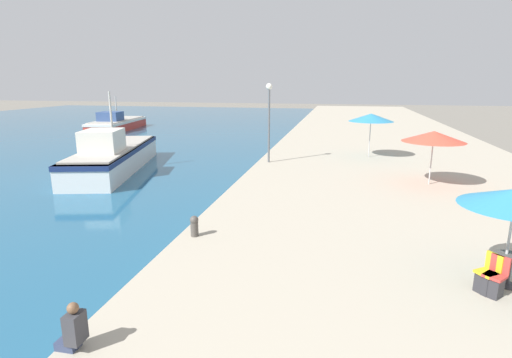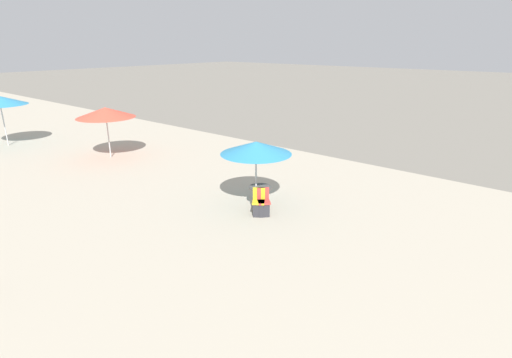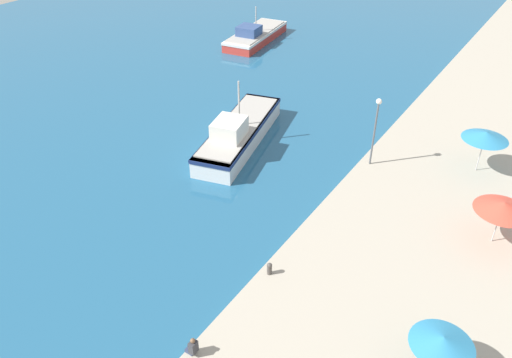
{
  "view_description": "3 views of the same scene",
  "coord_description": "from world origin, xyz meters",
  "px_view_note": "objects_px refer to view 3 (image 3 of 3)",
  "views": [
    {
      "loc": [
        4.78,
        1.37,
        5.27
      ],
      "look_at": [
        1.5,
        16.77,
        1.41
      ],
      "focal_mm": 28.0,
      "sensor_mm": 36.0,
      "label": 1
    },
    {
      "loc": [
        -1.19,
        2.78,
        6.03
      ],
      "look_at": [
        8.72,
        11.04,
        1.61
      ],
      "focal_mm": 28.0,
      "sensor_mm": 36.0,
      "label": 2
    },
    {
      "loc": [
        9.48,
        -2.52,
        17.77
      ],
      "look_at": [
        -4.0,
        18.0,
        1.21
      ],
      "focal_mm": 35.0,
      "sensor_mm": 36.0,
      "label": 3
    }
  ],
  "objects_px": {
    "cafe_umbrella_striped": "(486,136)",
    "mooring_bollard": "(269,268)",
    "cafe_umbrella_pink": "(443,341)",
    "fishing_boat_near": "(239,132)",
    "person_at_quay": "(193,347)",
    "fishing_boat_mid": "(255,35)",
    "lamppost": "(376,121)",
    "cafe_umbrella_white": "(503,207)"
  },
  "relations": [
    {
      "from": "cafe_umbrella_striped",
      "to": "mooring_bollard",
      "type": "bearing_deg",
      "value": -112.13
    },
    {
      "from": "cafe_umbrella_pink",
      "to": "mooring_bollard",
      "type": "height_order",
      "value": "cafe_umbrella_pink"
    },
    {
      "from": "fishing_boat_near",
      "to": "person_at_quay",
      "type": "xyz_separation_m",
      "value": [
        8.77,
        -15.76,
        0.06
      ]
    },
    {
      "from": "fishing_boat_mid",
      "to": "lamppost",
      "type": "height_order",
      "value": "lamppost"
    },
    {
      "from": "person_at_quay",
      "to": "lamppost",
      "type": "height_order",
      "value": "lamppost"
    },
    {
      "from": "cafe_umbrella_white",
      "to": "lamppost",
      "type": "bearing_deg",
      "value": 156.39
    },
    {
      "from": "cafe_umbrella_pink",
      "to": "fishing_boat_near",
      "type": "bearing_deg",
      "value": 146.21
    },
    {
      "from": "cafe_umbrella_striped",
      "to": "lamppost",
      "type": "xyz_separation_m",
      "value": [
        -5.9,
        -2.96,
        0.61
      ]
    },
    {
      "from": "fishing_boat_near",
      "to": "cafe_umbrella_white",
      "type": "distance_m",
      "value": 17.55
    },
    {
      "from": "fishing_boat_near",
      "to": "fishing_boat_mid",
      "type": "bearing_deg",
      "value": 106.25
    },
    {
      "from": "cafe_umbrella_striped",
      "to": "lamppost",
      "type": "height_order",
      "value": "lamppost"
    },
    {
      "from": "person_at_quay",
      "to": "mooring_bollard",
      "type": "distance_m",
      "value": 5.54
    },
    {
      "from": "fishing_boat_near",
      "to": "cafe_umbrella_pink",
      "type": "height_order",
      "value": "fishing_boat_near"
    },
    {
      "from": "fishing_boat_near",
      "to": "cafe_umbrella_striped",
      "type": "relative_size",
      "value": 3.99
    },
    {
      "from": "fishing_boat_near",
      "to": "lamppost",
      "type": "bearing_deg",
      "value": -3.29
    },
    {
      "from": "fishing_boat_mid",
      "to": "lamppost",
      "type": "xyz_separation_m",
      "value": [
        20.24,
        -17.3,
        2.94
      ]
    },
    {
      "from": "fishing_boat_mid",
      "to": "person_at_quay",
      "type": "relative_size",
      "value": 10.81
    },
    {
      "from": "cafe_umbrella_white",
      "to": "cafe_umbrella_striped",
      "type": "relative_size",
      "value": 1.01
    },
    {
      "from": "cafe_umbrella_pink",
      "to": "lamppost",
      "type": "xyz_separation_m",
      "value": [
        -8.05,
        13.22,
        0.99
      ]
    },
    {
      "from": "cafe_umbrella_pink",
      "to": "mooring_bollard",
      "type": "distance_m",
      "value": 8.49
    },
    {
      "from": "mooring_bollard",
      "to": "cafe_umbrella_white",
      "type": "bearing_deg",
      "value": 44.81
    },
    {
      "from": "lamppost",
      "to": "mooring_bollard",
      "type": "bearing_deg",
      "value": -90.77
    },
    {
      "from": "fishing_boat_near",
      "to": "lamppost",
      "type": "height_order",
      "value": "lamppost"
    },
    {
      "from": "fishing_boat_near",
      "to": "person_at_quay",
      "type": "bearing_deg",
      "value": -74.98
    },
    {
      "from": "fishing_boat_mid",
      "to": "cafe_umbrella_pink",
      "type": "xyz_separation_m",
      "value": [
        28.29,
        -30.52,
        1.95
      ]
    },
    {
      "from": "cafe_umbrella_striped",
      "to": "person_at_quay",
      "type": "bearing_deg",
      "value": -106.98
    },
    {
      "from": "fishing_boat_mid",
      "to": "person_at_quay",
      "type": "xyz_separation_m",
      "value": [
        19.9,
        -34.79,
        0.25
      ]
    },
    {
      "from": "lamppost",
      "to": "fishing_boat_near",
      "type": "bearing_deg",
      "value": -169.21
    },
    {
      "from": "cafe_umbrella_pink",
      "to": "person_at_quay",
      "type": "distance_m",
      "value": 9.57
    },
    {
      "from": "fishing_boat_mid",
      "to": "mooring_bollard",
      "type": "relative_size",
      "value": 15.3
    },
    {
      "from": "fishing_boat_near",
      "to": "cafe_umbrella_white",
      "type": "xyz_separation_m",
      "value": [
        17.35,
        -1.87,
        1.89
      ]
    },
    {
      "from": "cafe_umbrella_pink",
      "to": "cafe_umbrella_striped",
      "type": "xyz_separation_m",
      "value": [
        -2.15,
        16.18,
        0.38
      ]
    },
    {
      "from": "fishing_boat_near",
      "to": "fishing_boat_mid",
      "type": "height_order",
      "value": "fishing_boat_near"
    },
    {
      "from": "cafe_umbrella_striped",
      "to": "mooring_bollard",
      "type": "xyz_separation_m",
      "value": [
        -6.07,
        -14.91,
        -2.14
      ]
    },
    {
      "from": "fishing_boat_near",
      "to": "cafe_umbrella_pink",
      "type": "xyz_separation_m",
      "value": [
        17.16,
        -11.48,
        1.76
      ]
    },
    {
      "from": "fishing_boat_near",
      "to": "cafe_umbrella_white",
      "type": "bearing_deg",
      "value": -20.22
    },
    {
      "from": "cafe_umbrella_striped",
      "to": "cafe_umbrella_pink",
      "type": "bearing_deg",
      "value": -82.44
    },
    {
      "from": "cafe_umbrella_pink",
      "to": "cafe_umbrella_striped",
      "type": "relative_size",
      "value": 0.87
    },
    {
      "from": "fishing_boat_near",
      "to": "person_at_quay",
      "type": "height_order",
      "value": "fishing_boat_near"
    },
    {
      "from": "cafe_umbrella_white",
      "to": "mooring_bollard",
      "type": "bearing_deg",
      "value": -135.19
    },
    {
      "from": "fishing_boat_near",
      "to": "cafe_umbrella_white",
      "type": "height_order",
      "value": "fishing_boat_near"
    },
    {
      "from": "lamppost",
      "to": "fishing_boat_mid",
      "type": "bearing_deg",
      "value": 139.47
    }
  ]
}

